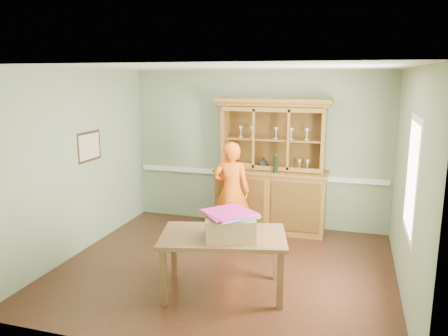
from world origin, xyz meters
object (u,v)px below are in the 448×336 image
(china_hutch, at_px, (271,185))
(cardboard_box, at_px, (230,227))
(person, at_px, (231,191))
(dining_table, at_px, (223,241))

(china_hutch, relative_size, cardboard_box, 3.95)
(cardboard_box, distance_m, person, 1.90)
(cardboard_box, xyz_separation_m, person, (-0.50, 1.83, -0.07))
(china_hutch, xyz_separation_m, dining_table, (-0.12, -2.39, -0.13))
(dining_table, bearing_deg, cardboard_box, -53.75)
(china_hutch, bearing_deg, person, -128.21)
(dining_table, relative_size, cardboard_box, 2.91)
(dining_table, distance_m, person, 1.79)
(china_hutch, distance_m, person, 0.83)
(china_hutch, height_order, dining_table, china_hutch)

